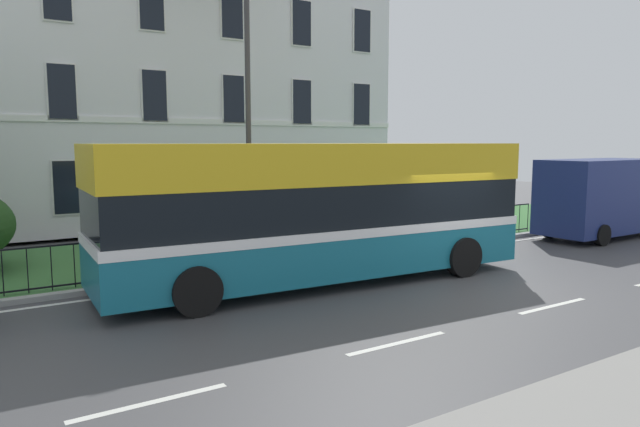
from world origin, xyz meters
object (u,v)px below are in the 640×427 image
(white_panel_van, at_px, (603,198))
(street_lamp_post, at_px, (248,91))
(georgian_townhouse, at_px, (153,73))
(single_decker_bus, at_px, (320,210))

(white_panel_van, height_order, street_lamp_post, street_lamp_post)
(georgian_townhouse, bearing_deg, street_lamp_post, -94.86)
(single_decker_bus, bearing_deg, white_panel_van, 4.11)
(white_panel_van, bearing_deg, single_decker_bus, -179.95)
(single_decker_bus, bearing_deg, georgian_townhouse, 91.30)
(single_decker_bus, bearing_deg, street_lamp_post, 103.51)
(single_decker_bus, distance_m, street_lamp_post, 3.94)
(georgian_townhouse, relative_size, white_panel_van, 3.18)
(georgian_townhouse, height_order, white_panel_van, georgian_townhouse)
(street_lamp_post, bearing_deg, single_decker_bus, -79.72)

